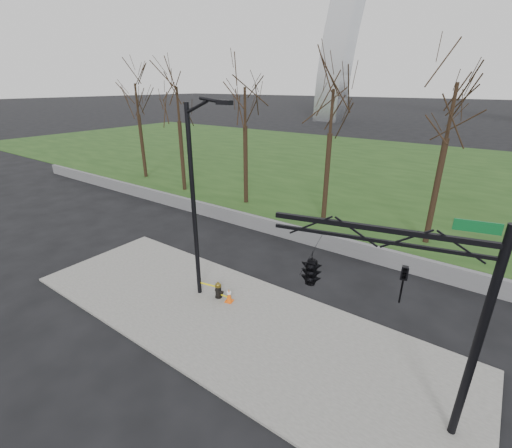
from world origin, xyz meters
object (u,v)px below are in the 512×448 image
Objects in this scene: traffic_cone at (229,295)px; traffic_signal_mast at (341,274)px; fire_hydrant at (219,290)px; street_light at (196,193)px.

traffic_cone is 6.81m from traffic_signal_mast.
fire_hydrant is at bearing 149.16° from traffic_signal_mast.
street_light reaches higher than fire_hydrant.
street_light reaches higher than traffic_cone.
traffic_cone is at bearing 5.69° from fire_hydrant.
traffic_signal_mast is (6.66, -1.63, -0.55)m from street_light.
street_light reaches higher than traffic_signal_mast.
fire_hydrant is 0.13× the size of traffic_signal_mast.
fire_hydrant reaches higher than traffic_cone.
street_light is at bearing -169.49° from traffic_cone.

